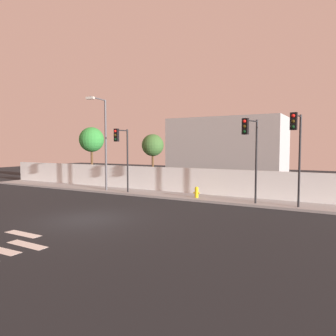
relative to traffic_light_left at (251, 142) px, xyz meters
The scene contains 12 objects.
ground_plane 9.85m from the traffic_light_left, 131.64° to the right, with size 80.00×80.00×0.00m, color black.
sidewalk 7.22m from the traffic_light_left, 167.06° to the left, with size 36.00×2.40×0.15m, color gray.
perimeter_wall 7.15m from the traffic_light_left, 156.11° to the left, with size 36.00×0.18×1.80m, color white.
crosswalk_marking 13.15m from the traffic_light_left, 116.00° to the right, with size 3.19×3.01×0.01m.
traffic_light_left is the anchor object (origin of this frame).
traffic_light_center 9.29m from the traffic_light_left, behind, with size 0.36×1.39×4.61m.
traffic_light_right 2.46m from the traffic_light_left, ahead, with size 0.40×1.69×5.11m.
street_lamp_curbside 11.42m from the traffic_light_left, behind, with size 0.77×2.28×6.92m.
fire_hydrant 5.05m from the traffic_light_left, 165.65° to the left, with size 0.44×0.26×0.73m.
roadside_tree_leftmost 16.34m from the traffic_light_left, 165.46° to the left, with size 2.27×2.27×5.29m.
roadside_tree_midleft 10.04m from the traffic_light_left, 155.88° to the left, with size 1.81×1.81×4.53m.
low_building_distant 18.17m from the traffic_light_left, 113.29° to the left, with size 12.61×6.00×6.69m, color #A6A6A6.
Camera 1 is at (10.95, -11.44, 3.52)m, focal length 34.30 mm.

